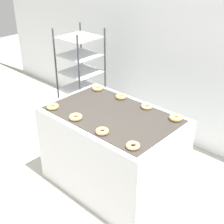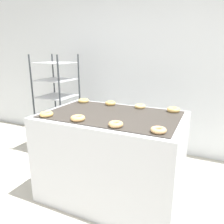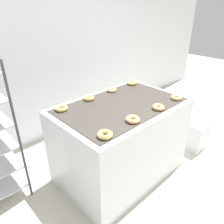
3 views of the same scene
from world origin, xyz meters
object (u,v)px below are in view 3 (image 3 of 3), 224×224
fryer_machine (121,141)px  donut_far_midright (112,90)px  glaze_bin (191,134)px  donut_far_right (132,83)px  donut_near_midleft (133,119)px  donut_far_left (61,108)px  donut_near_midright (158,107)px  donut_near_left (105,134)px  donut_near_right (176,97)px  donut_far_midleft (89,98)px

fryer_machine → donut_far_midright: bearing=62.0°
glaze_bin → donut_far_right: 1.18m
donut_near_midleft → donut_far_left: bearing=118.0°
donut_far_midright → donut_far_right: bearing=-0.8°
donut_near_midleft → donut_far_right: donut_far_right is taller
glaze_bin → donut_near_midright: 1.23m
donut_near_midright → donut_far_midright: size_ratio=1.03×
fryer_machine → donut_far_midright: 0.63m
glaze_bin → donut_near_midright: (-0.96, -0.02, 0.76)m
donut_near_midleft → donut_far_right: 1.01m
donut_far_midright → donut_near_left: bearing=-136.8°
donut_near_right → donut_far_midright: (-0.37, 0.68, -0.00)m
donut_near_midright → donut_near_right: 0.36m
donut_near_midleft → donut_near_midright: (0.39, -0.01, -0.00)m
donut_far_midleft → donut_near_left: bearing=-118.6°
donut_near_left → donut_far_right: size_ratio=0.98×
donut_near_right → donut_near_midleft: bearing=-179.9°
donut_near_right → donut_far_midleft: 0.99m
fryer_machine → donut_far_right: donut_far_right is taller
donut_near_left → donut_far_midright: bearing=43.2°
donut_near_right → donut_far_left: donut_far_left is taller
donut_near_midleft → donut_far_right: size_ratio=1.01×
donut_far_midright → donut_far_right: size_ratio=0.92×
donut_near_midright → donut_far_midleft: (-0.37, 0.68, 0.00)m
donut_far_right → donut_far_midleft: bearing=-179.8°
donut_near_left → donut_far_midright: 1.01m
donut_near_midright → donut_far_left: 1.00m
donut_near_midleft → donut_far_midleft: 0.67m
donut_near_midleft → glaze_bin: bearing=0.3°
donut_far_left → donut_far_right: size_ratio=0.99×
donut_far_midleft → donut_far_midright: donut_far_midleft is taller
donut_far_midleft → donut_far_midright: size_ratio=1.00×
donut_near_right → donut_far_left: size_ratio=0.96×
glaze_bin → donut_near_midleft: size_ratio=3.03×
donut_near_midright → donut_far_right: size_ratio=0.95×
donut_far_left → donut_far_midleft: 0.37m
donut_near_midleft → donut_far_left: size_ratio=1.03×
glaze_bin → donut_near_left: (-1.71, -0.02, 0.76)m
fryer_machine → donut_near_left: bearing=-148.1°
donut_near_midleft → donut_far_midright: 0.78m
glaze_bin → donut_near_midright: bearing=-179.0°
donut_near_right → donut_far_right: (0.00, 0.68, 0.00)m
donut_near_midleft → donut_far_midleft: (0.02, 0.67, -0.00)m
fryer_machine → donut_far_midleft: 0.63m
donut_near_midright → glaze_bin: bearing=1.0°
donut_near_midleft → donut_near_midright: donut_near_midleft is taller
donut_far_left → glaze_bin: bearing=-21.0°
donut_near_midleft → donut_near_right: (0.75, 0.00, -0.00)m
donut_near_right → fryer_machine: bearing=149.2°
donut_near_midright → donut_far_midleft: donut_far_midleft is taller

